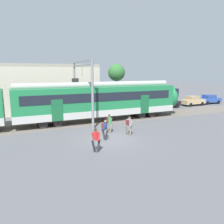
{
  "coord_description": "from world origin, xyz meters",
  "views": [
    {
      "loc": [
        -6.8,
        -15.68,
        5.4
      ],
      "look_at": [
        1.71,
        3.05,
        1.6
      ],
      "focal_mm": 35.0,
      "sensor_mm": 36.0,
      "label": 1
    }
  ],
  "objects_px": {
    "parked_car_tan": "(193,101)",
    "parked_car_black": "(167,103)",
    "pedestrian_navy": "(105,128)",
    "pedestrian_green": "(109,122)",
    "pedestrian_red": "(96,138)",
    "pedestrian_grey": "(129,124)",
    "commuter_train": "(16,105)",
    "parked_car_blue": "(209,99)"
  },
  "relations": [
    {
      "from": "parked_car_black",
      "to": "pedestrian_green",
      "type": "bearing_deg",
      "value": -146.64
    },
    {
      "from": "pedestrian_grey",
      "to": "parked_car_tan",
      "type": "distance_m",
      "value": 20.5
    },
    {
      "from": "commuter_train",
      "to": "pedestrian_red",
      "type": "distance_m",
      "value": 10.32
    },
    {
      "from": "pedestrian_green",
      "to": "parked_car_blue",
      "type": "height_order",
      "value": "pedestrian_green"
    },
    {
      "from": "commuter_train",
      "to": "parked_car_black",
      "type": "relative_size",
      "value": 9.33
    },
    {
      "from": "parked_car_tan",
      "to": "parked_car_blue",
      "type": "relative_size",
      "value": 1.0
    },
    {
      "from": "pedestrian_navy",
      "to": "commuter_train",
      "type": "bearing_deg",
      "value": 132.82
    },
    {
      "from": "commuter_train",
      "to": "parked_car_tan",
      "type": "distance_m",
      "value": 26.63
    },
    {
      "from": "parked_car_blue",
      "to": "parked_car_black",
      "type": "bearing_deg",
      "value": -177.27
    },
    {
      "from": "pedestrian_navy",
      "to": "parked_car_tan",
      "type": "height_order",
      "value": "pedestrian_navy"
    },
    {
      "from": "pedestrian_grey",
      "to": "pedestrian_red",
      "type": "bearing_deg",
      "value": -146.47
    },
    {
      "from": "pedestrian_red",
      "to": "parked_car_black",
      "type": "bearing_deg",
      "value": 38.6
    },
    {
      "from": "pedestrian_grey",
      "to": "parked_car_tan",
      "type": "bearing_deg",
      "value": 30.91
    },
    {
      "from": "pedestrian_grey",
      "to": "parked_car_blue",
      "type": "relative_size",
      "value": 0.41
    },
    {
      "from": "commuter_train",
      "to": "pedestrian_green",
      "type": "height_order",
      "value": "commuter_train"
    },
    {
      "from": "pedestrian_green",
      "to": "pedestrian_red",
      "type": "bearing_deg",
      "value": -124.04
    },
    {
      "from": "pedestrian_navy",
      "to": "pedestrian_green",
      "type": "height_order",
      "value": "same"
    },
    {
      "from": "parked_car_tan",
      "to": "parked_car_black",
      "type": "bearing_deg",
      "value": -179.05
    },
    {
      "from": "parked_car_tan",
      "to": "pedestrian_navy",
      "type": "bearing_deg",
      "value": -151.46
    },
    {
      "from": "parked_car_black",
      "to": "commuter_train",
      "type": "bearing_deg",
      "value": -169.29
    },
    {
      "from": "pedestrian_green",
      "to": "parked_car_tan",
      "type": "xyz_separation_m",
      "value": [
        18.79,
        9.04,
        -0.21
      ]
    },
    {
      "from": "parked_car_black",
      "to": "parked_car_blue",
      "type": "distance_m",
      "value": 9.29
    },
    {
      "from": "pedestrian_navy",
      "to": "pedestrian_grey",
      "type": "relative_size",
      "value": 1.0
    },
    {
      "from": "pedestrian_grey",
      "to": "pedestrian_navy",
      "type": "bearing_deg",
      "value": -171.98
    },
    {
      "from": "parked_car_blue",
      "to": "commuter_train",
      "type": "bearing_deg",
      "value": -171.7
    },
    {
      "from": "pedestrian_navy",
      "to": "parked_car_black",
      "type": "bearing_deg",
      "value": 36.08
    },
    {
      "from": "commuter_train",
      "to": "parked_car_black",
      "type": "xyz_separation_m",
      "value": [
        21.09,
        3.99,
        -1.47
      ]
    },
    {
      "from": "pedestrian_red",
      "to": "parked_car_tan",
      "type": "bearing_deg",
      "value": 31.41
    },
    {
      "from": "pedestrian_green",
      "to": "pedestrian_grey",
      "type": "distance_m",
      "value": 1.91
    },
    {
      "from": "pedestrian_green",
      "to": "parked_car_tan",
      "type": "height_order",
      "value": "pedestrian_green"
    },
    {
      "from": "pedestrian_red",
      "to": "parked_car_tan",
      "type": "xyz_separation_m",
      "value": [
        21.58,
        13.18,
        -0.18
      ]
    },
    {
      "from": "commuter_train",
      "to": "parked_car_black",
      "type": "distance_m",
      "value": 21.52
    },
    {
      "from": "pedestrian_green",
      "to": "parked_car_tan",
      "type": "distance_m",
      "value": 20.85
    },
    {
      "from": "parked_car_tan",
      "to": "pedestrian_red",
      "type": "bearing_deg",
      "value": -148.59
    },
    {
      "from": "pedestrian_navy",
      "to": "pedestrian_grey",
      "type": "xyz_separation_m",
      "value": [
        2.4,
        0.34,
        0.0
      ]
    },
    {
      "from": "parked_car_black",
      "to": "pedestrian_navy",
      "type": "bearing_deg",
      "value": -143.92
    },
    {
      "from": "commuter_train",
      "to": "parked_car_tan",
      "type": "bearing_deg",
      "value": 8.81
    },
    {
      "from": "parked_car_blue",
      "to": "pedestrian_navy",
      "type": "bearing_deg",
      "value": -155.01
    },
    {
      "from": "pedestrian_navy",
      "to": "pedestrian_grey",
      "type": "height_order",
      "value": "same"
    },
    {
      "from": "commuter_train",
      "to": "parked_car_blue",
      "type": "bearing_deg",
      "value": 8.3
    },
    {
      "from": "commuter_train",
      "to": "pedestrian_green",
      "type": "bearing_deg",
      "value": -33.55
    },
    {
      "from": "parked_car_tan",
      "to": "commuter_train",
      "type": "bearing_deg",
      "value": -171.19
    }
  ]
}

